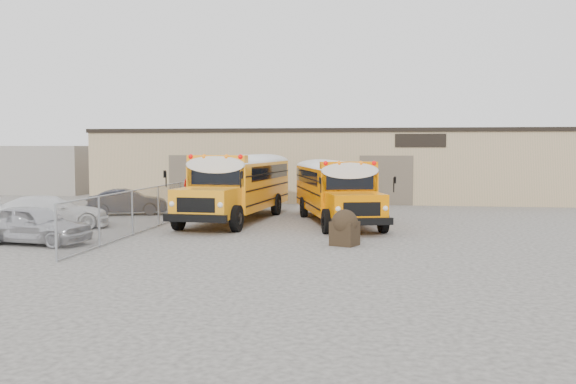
# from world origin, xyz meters

# --- Properties ---
(ground) EXTENTS (120.00, 120.00, 0.00)m
(ground) POSITION_xyz_m (0.00, 0.00, 0.00)
(ground) COLOR #43403D
(ground) RESTS_ON ground
(warehouse) EXTENTS (30.20, 10.20, 4.67)m
(warehouse) POSITION_xyz_m (-0.00, 19.99, 2.37)
(warehouse) COLOR tan
(warehouse) RESTS_ON ground
(chainlink_fence) EXTENTS (0.07, 18.07, 1.81)m
(chainlink_fence) POSITION_xyz_m (-6.00, 3.00, 0.90)
(chainlink_fence) COLOR gray
(chainlink_fence) RESTS_ON ground
(distant_building_left) EXTENTS (8.00, 6.00, 3.60)m
(distant_building_left) POSITION_xyz_m (-22.00, 22.00, 1.80)
(distant_building_left) COLOR gray
(distant_building_left) RESTS_ON ground
(school_bus_left) EXTENTS (3.76, 11.10, 3.20)m
(school_bus_left) POSITION_xyz_m (-2.57, 12.87, 1.85)
(school_bus_left) COLOR orange
(school_bus_left) RESTS_ON ground
(school_bus_right) EXTENTS (4.99, 10.30, 2.93)m
(school_bus_right) POSITION_xyz_m (-0.02, 11.77, 1.70)
(school_bus_right) COLOR orange
(school_bus_right) RESTS_ON ground
(tarp_bundle) EXTENTS (1.10, 1.06, 1.29)m
(tarp_bundle) POSITION_xyz_m (2.47, -1.34, 0.66)
(tarp_bundle) COLOR black
(tarp_bundle) RESTS_ON ground
(car_silver) EXTENTS (4.41, 2.33, 1.43)m
(car_silver) POSITION_xyz_m (-8.64, -2.64, 0.71)
(car_silver) COLOR #B8B8BD
(car_silver) RESTS_ON ground
(car_white) EXTENTS (5.27, 3.77, 1.42)m
(car_white) POSITION_xyz_m (-10.35, 1.61, 0.71)
(car_white) COLOR silver
(car_white) RESTS_ON ground
(car_dark) EXTENTS (4.26, 2.69, 1.33)m
(car_dark) POSITION_xyz_m (-9.29, 7.48, 0.66)
(car_dark) COLOR black
(car_dark) RESTS_ON ground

